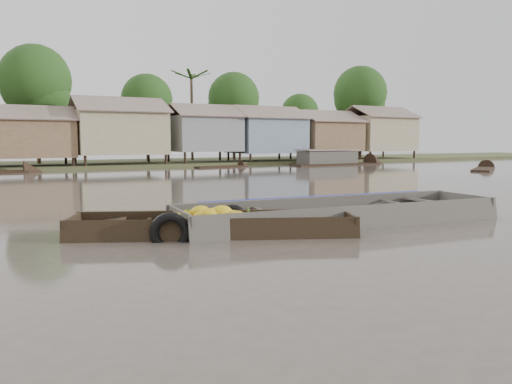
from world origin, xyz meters
name	(u,v)px	position (x,y,z in m)	size (l,w,h in m)	color
ground	(301,230)	(0.00, 0.00, 0.00)	(120.00, 120.00, 0.00)	#53483F
riverbank	(119,128)	(3.03, 31.86, 3.07)	(120.00, 12.47, 10.22)	#384723
banana_boat	(209,226)	(-2.10, 0.52, 0.20)	(6.38, 3.88, 0.90)	black
viewer_boat	(340,219)	(1.56, 0.53, 0.08)	(8.76, 2.95, 0.69)	#49453E
distant_boats	(277,164)	(13.51, 24.09, 0.24)	(45.83, 15.70, 1.38)	black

